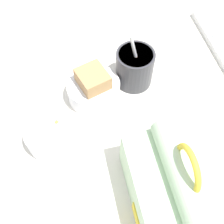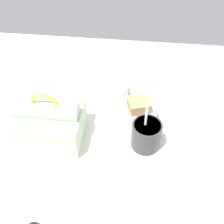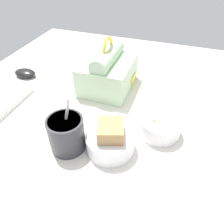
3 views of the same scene
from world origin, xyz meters
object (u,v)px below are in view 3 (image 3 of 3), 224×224
Objects in this scene: computer_mouse at (25,73)px; soup_cup at (66,133)px; bento_bowl_snacks at (160,126)px; lunch_bag at (108,71)px; bento_bowl_sandwich at (110,140)px.

soup_cup is at bearing -129.31° from computer_mouse.
bento_bowl_snacks reaches higher than computer_mouse.
bento_bowl_snacks is at bearing -59.68° from soup_cup.
lunch_bag is at bearing -0.54° from soup_cup.
computer_mouse is at bearing 95.82° from lunch_bag.
bento_bowl_sandwich is at bearing 131.88° from bento_bowl_snacks.
computer_mouse is at bearing 75.47° from bento_bowl_snacks.
computer_mouse is (26.78, 32.71, -3.49)cm from soup_cup.
computer_mouse is at bearing 61.11° from bento_bowl_sandwich.
soup_cup reaches higher than bento_bowl_sandwich.
bento_bowl_snacks is at bearing -104.53° from computer_mouse.
soup_cup is 11.20cm from bento_bowl_sandwich.
bento_bowl_sandwich is at bearing -75.19° from soup_cup.
lunch_bag is 2.39× the size of computer_mouse.
lunch_bag is 33.53cm from computer_mouse.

